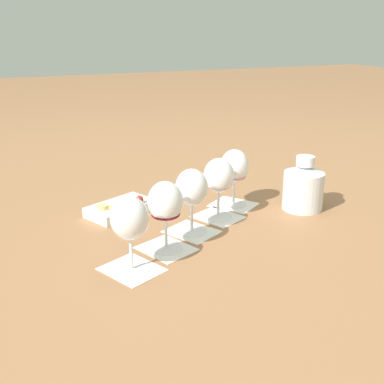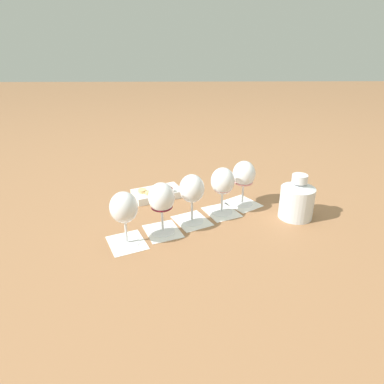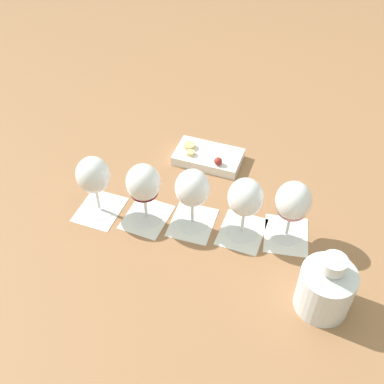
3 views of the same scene
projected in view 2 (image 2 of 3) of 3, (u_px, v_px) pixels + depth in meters
name	position (u px, v px, depth m)	size (l,w,h in m)	color
ground_plane	(192.00, 221.00, 1.12)	(8.00, 8.00, 0.00)	#936642
tasting_card_0	(242.00, 203.00, 1.23)	(0.15, 0.15, 0.00)	white
tasting_card_1	(221.00, 212.00, 1.17)	(0.14, 0.15, 0.00)	white
tasting_card_2	(191.00, 221.00, 1.11)	(0.14, 0.15, 0.00)	white
tasting_card_3	(163.00, 231.00, 1.05)	(0.14, 0.15, 0.00)	white
tasting_card_4	(127.00, 243.00, 1.00)	(0.14, 0.15, 0.00)	white
wine_glass_0	(244.00, 176.00, 1.19)	(0.08, 0.08, 0.16)	white
wine_glass_1	(223.00, 183.00, 1.13)	(0.08, 0.08, 0.16)	white
wine_glass_2	(191.00, 191.00, 1.07)	(0.08, 0.08, 0.16)	white
wine_glass_3	(162.00, 200.00, 1.01)	(0.08, 0.08, 0.16)	white
wine_glass_4	(124.00, 210.00, 0.95)	(0.08, 0.08, 0.16)	white
ceramic_vase	(297.00, 199.00, 1.12)	(0.11, 0.11, 0.15)	silver
snack_dish	(157.00, 193.00, 1.28)	(0.20, 0.17, 0.05)	white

